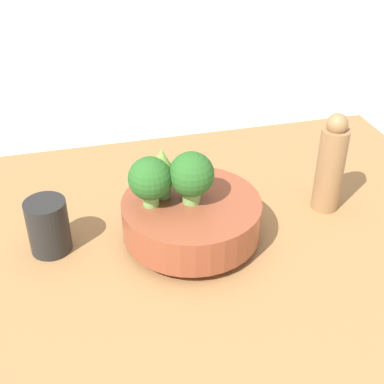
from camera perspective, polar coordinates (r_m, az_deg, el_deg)
ground_plane at (r=0.91m, az=-1.62°, el=-7.29°), size 6.00×6.00×0.00m
table at (r=0.89m, az=-1.64°, el=-6.26°), size 1.07×0.73×0.04m
bowl at (r=0.86m, az=0.00°, el=-2.88°), size 0.22×0.22×0.07m
broccoli_floret_left at (r=0.81m, az=-4.51°, el=1.35°), size 0.07×0.07×0.08m
romanesco_piece_far at (r=0.83m, az=-3.22°, el=2.66°), size 0.05×0.05×0.09m
broccoli_floret_center at (r=0.81m, az=0.00°, el=1.64°), size 0.07×0.07×0.09m
cup at (r=0.87m, az=-15.08°, el=-3.54°), size 0.07×0.07×0.09m
pepper_mill at (r=0.94m, az=14.57°, el=2.82°), size 0.05×0.05×0.18m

